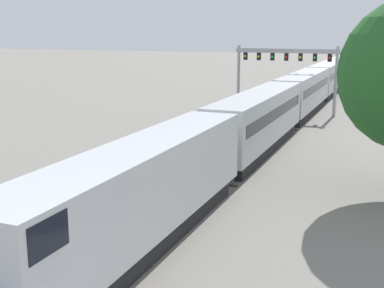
{
  "coord_description": "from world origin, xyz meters",
  "views": [
    {
      "loc": [
        12.28,
        -15.7,
        9.7
      ],
      "look_at": [
        1.0,
        12.0,
        3.0
      ],
      "focal_mm": 47.84,
      "sensor_mm": 36.0,
      "label": 1
    }
  ],
  "objects": [
    {
      "name": "ground_plane",
      "position": [
        0.0,
        0.0,
        0.0
      ],
      "size": [
        400.0,
        400.0,
        0.0
      ],
      "primitive_type": "plane",
      "color": "gray"
    },
    {
      "name": "track_near",
      "position": [
        -3.5,
        40.0,
        0.07
      ],
      "size": [
        2.6,
        160.0,
        0.16
      ],
      "color": "slate",
      "rests_on": "ground"
    },
    {
      "name": "signal_gantry",
      "position": [
        -0.25,
        44.16,
        5.87
      ],
      "size": [
        12.1,
        0.49,
        7.91
      ],
      "color": "#999BA0",
      "rests_on": "ground"
    },
    {
      "name": "track_main",
      "position": [
        2.0,
        60.0,
        0.07
      ],
      "size": [
        2.6,
        200.0,
        0.16
      ],
      "color": "slate",
      "rests_on": "ground"
    },
    {
      "name": "passenger_train",
      "position": [
        2.0,
        64.54,
        2.61
      ],
      "size": [
        3.04,
        141.66,
        4.8
      ],
      "color": "silver",
      "rests_on": "ground"
    }
  ]
}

